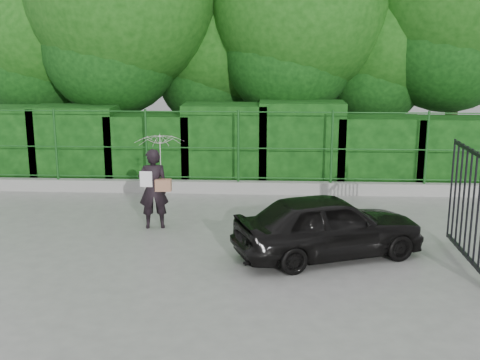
{
  "coord_description": "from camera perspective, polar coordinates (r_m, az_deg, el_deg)",
  "views": [
    {
      "loc": [
        1.2,
        -10.14,
        3.82
      ],
      "look_at": [
        0.61,
        1.3,
        1.1
      ],
      "focal_mm": 45.0,
      "sensor_mm": 36.0,
      "label": 1
    }
  ],
  "objects": [
    {
      "name": "ground",
      "position": [
        10.9,
        -3.56,
        -7.18
      ],
      "size": [
        80.0,
        80.0,
        0.0
      ],
      "primitive_type": "plane",
      "color": "gray"
    },
    {
      "name": "car",
      "position": [
        10.79,
        8.4,
        -4.28
      ],
      "size": [
        3.65,
        2.47,
        1.15
      ],
      "primitive_type": "imported",
      "rotation": [
        0.0,
        0.0,
        1.93
      ],
      "color": "black",
      "rests_on": "ground"
    },
    {
      "name": "kerb",
      "position": [
        15.14,
        -1.67,
        -0.67
      ],
      "size": [
        14.0,
        0.25,
        0.3
      ],
      "primitive_type": "cube",
      "color": "#9E9E99",
      "rests_on": "ground"
    },
    {
      "name": "hedge",
      "position": [
        15.94,
        -1.78,
        3.17
      ],
      "size": [
        14.2,
        1.2,
        2.21
      ],
      "color": "black",
      "rests_on": "ground"
    },
    {
      "name": "fence",
      "position": [
        14.9,
        -0.85,
        3.24
      ],
      "size": [
        14.13,
        0.06,
        1.8
      ],
      "color": "#184C1A",
      "rests_on": "kerb"
    },
    {
      "name": "woman",
      "position": [
        12.25,
        -7.77,
        1.33
      ],
      "size": [
        0.99,
        1.01,
        1.95
      ],
      "color": "black",
      "rests_on": "ground"
    },
    {
      "name": "trees",
      "position": [
        17.89,
        2.88,
        15.91
      ],
      "size": [
        17.1,
        6.15,
        8.08
      ],
      "color": "black",
      "rests_on": "ground"
    }
  ]
}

